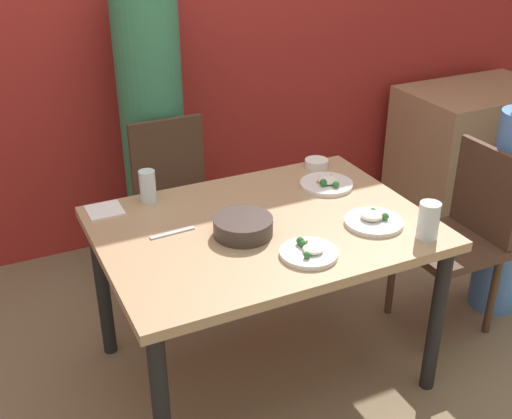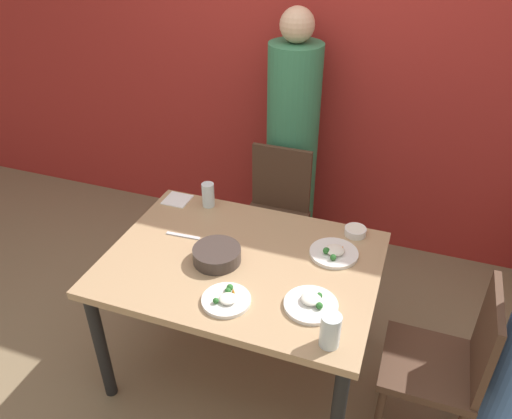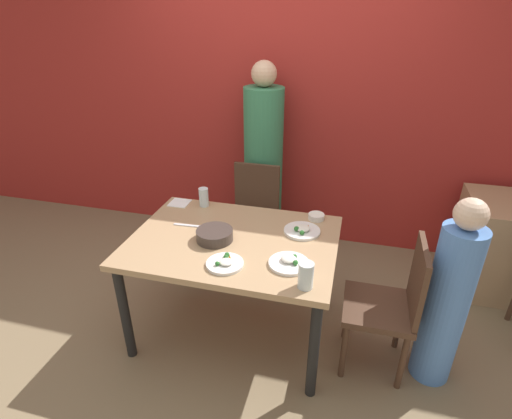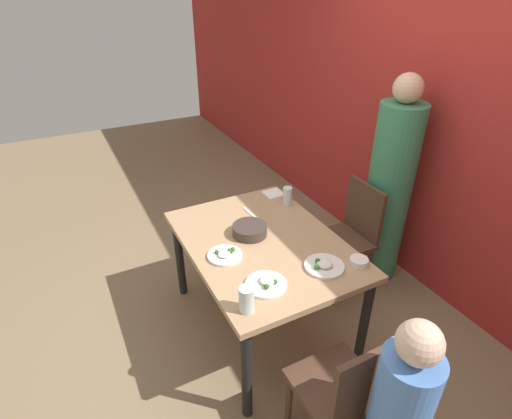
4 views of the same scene
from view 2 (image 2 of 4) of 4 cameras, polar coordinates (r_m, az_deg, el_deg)
name	(u,v)px [view 2 (image 2 of 4)]	position (r m, az deg, el deg)	size (l,w,h in m)	color
ground_plane	(244,363)	(2.88, -1.43, -17.12)	(10.00, 10.00, 0.00)	#847051
wall_back	(321,49)	(3.31, 7.43, 17.68)	(10.00, 0.06, 2.70)	#A82823
dining_table	(242,274)	(2.42, -1.64, -7.33)	(1.28, 0.93, 0.73)	tan
chair_adult_spot	(275,212)	(3.15, 2.18, -0.34)	(0.40, 0.40, 0.88)	#4C3323
chair_child_spot	(446,362)	(2.41, 20.93, -15.98)	(0.40, 0.40, 0.88)	#4C3323
person_adult	(292,149)	(3.30, 4.12, 6.89)	(0.33, 0.33, 1.65)	#387F56
bowl_curry	(217,254)	(2.35, -4.50, -5.15)	(0.23, 0.23, 0.07)	#3D332D
plate_rice_adult	(311,304)	(2.14, 6.32, -10.64)	(0.23, 0.23, 0.05)	white
plate_rice_child	(334,253)	(2.42, 8.89, -4.88)	(0.23, 0.23, 0.05)	white
plate_noodles	(226,299)	(2.15, -3.40, -10.22)	(0.21, 0.21, 0.05)	white
bowl_rice_small	(355,231)	(2.57, 11.29, -2.43)	(0.11, 0.11, 0.04)	white
glass_water_tall	(208,195)	(2.74, -5.49, 1.68)	(0.07, 0.07, 0.14)	silver
glass_water_short	(330,330)	(1.96, 8.49, -13.51)	(0.08, 0.08, 0.15)	silver
napkin_folded	(177,200)	(2.84, -8.99, 1.12)	(0.14, 0.14, 0.01)	white
fork_steel	(183,236)	(2.55, -8.33, -2.97)	(0.18, 0.03, 0.01)	silver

